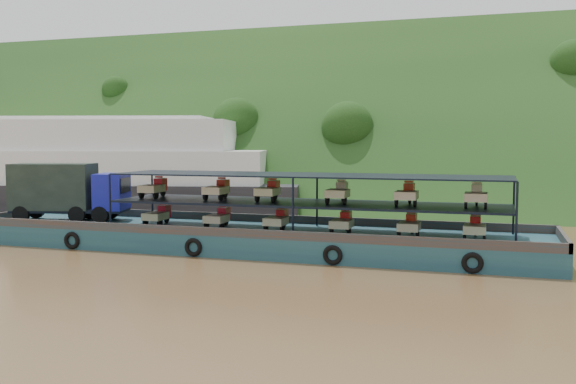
% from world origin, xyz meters
% --- Properties ---
extents(ground, '(160.00, 160.00, 0.00)m').
position_xyz_m(ground, '(0.00, 0.00, 0.00)').
color(ground, brown).
rests_on(ground, ground).
extents(hillside, '(140.00, 39.60, 39.60)m').
position_xyz_m(hillside, '(0.00, 36.00, 0.00)').
color(hillside, black).
rests_on(hillside, ground).
extents(cargo_barge, '(35.00, 7.18, 4.98)m').
position_xyz_m(cargo_barge, '(-4.88, -0.44, 1.25)').
color(cargo_barge, '#163B4E').
rests_on(cargo_barge, ground).
extents(passenger_ferry, '(44.23, 21.26, 8.69)m').
position_xyz_m(passenger_ferry, '(-27.33, 15.27, 3.76)').
color(passenger_ferry, black).
rests_on(passenger_ferry, ground).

